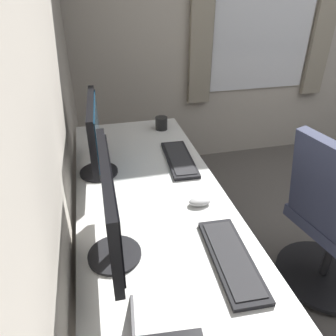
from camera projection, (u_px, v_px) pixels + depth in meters
wall_back at (22, 113)px, 0.93m from camera, size 4.42×0.10×2.60m
wall_right at (316, 17)px, 3.04m from camera, size 0.10×5.16×2.60m
window_panel at (266, 14)px, 2.85m from camera, size 0.02×0.95×1.31m
curtain_near at (327, 13)px, 2.95m from camera, size 0.05×0.20×1.47m
curtain_far at (202, 17)px, 2.71m from camera, size 0.05×0.20×1.47m
desk at (157, 223)px, 1.48m from camera, size 2.10×0.70×0.73m
drawer_pedestal at (162, 307)px, 1.47m from camera, size 0.40×0.51×0.69m
monitor_primary at (110, 206)px, 1.10m from camera, size 0.57×0.20×0.40m
monitor_secondary at (95, 133)px, 1.62m from camera, size 0.52×0.20×0.40m
keyboard_main at (232, 258)px, 1.20m from camera, size 0.43×0.16×0.02m
keyboard_spare at (179, 159)px, 1.84m from camera, size 0.43×0.16×0.02m
mouse_spare at (200, 201)px, 1.49m from camera, size 0.06×0.10×0.03m
coffee_mug at (161, 123)px, 2.21m from camera, size 0.12×0.08×0.09m
office_chair at (331, 226)px, 1.78m from camera, size 0.56×0.58×0.97m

